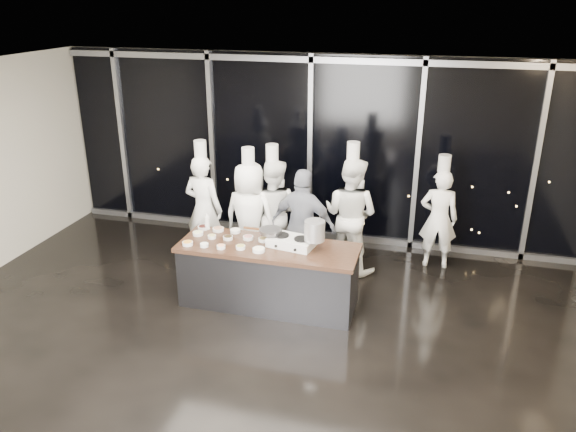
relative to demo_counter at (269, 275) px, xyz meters
The scene contains 15 objects.
ground 1.01m from the demo_counter, 90.00° to the right, with size 9.00×9.00×0.00m, color black.
room_shell 2.01m from the demo_counter, 78.94° to the right, with size 9.02×7.02×3.21m.
window_wall 2.78m from the demo_counter, 90.00° to the left, with size 8.90×0.11×3.20m.
demo_counter is the anchor object (origin of this frame).
stove 0.60m from the demo_counter, 15.12° to the left, with size 0.66×0.47×0.14m.
frying_pan 0.63m from the demo_counter, 95.45° to the left, with size 0.56×0.36×0.05m.
stock_pot 0.96m from the demo_counter, ahead, with size 0.27×0.27×0.27m, color silver.
prep_bowls 0.79m from the demo_counter, behind, with size 1.18×0.72×0.05m.
squeeze_bottle 1.22m from the demo_counter, 162.08° to the left, with size 0.07×0.07×0.26m.
chef_far_left 1.83m from the demo_counter, 142.28° to the left, with size 0.71×0.53×2.01m.
chef_left 1.22m from the demo_counter, 121.40° to the left, with size 0.93×0.68×1.98m.
chef_center 1.34m from the demo_counter, 103.73° to the left, with size 0.88×0.70×1.99m.
guest 1.02m from the demo_counter, 72.61° to the left, with size 1.08×0.59×1.74m.
chef_right 1.72m from the demo_counter, 57.01° to the left, with size 1.06×0.94×2.06m.
chef_side 2.92m from the demo_counter, 39.96° to the left, with size 0.60×0.41×1.84m.
Camera 1 is at (2.07, -5.72, 4.08)m, focal length 35.00 mm.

